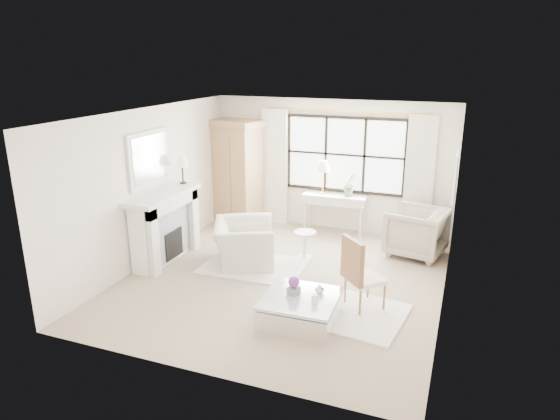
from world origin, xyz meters
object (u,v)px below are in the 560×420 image
(armoire, at_px, (237,171))
(club_armchair, at_px, (244,243))
(coffee_table, at_px, (300,310))
(console_table, at_px, (334,213))

(armoire, height_order, club_armchair, armoire)
(armoire, distance_m, coffee_table, 4.61)
(armoire, bearing_deg, club_armchair, -45.74)
(console_table, height_order, coffee_table, console_table)
(club_armchair, relative_size, coffee_table, 1.13)
(armoire, relative_size, console_table, 1.70)
(console_table, bearing_deg, armoire, -179.16)
(console_table, relative_size, club_armchair, 1.14)
(console_table, relative_size, coffee_table, 1.28)
(console_table, height_order, club_armchair, console_table)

